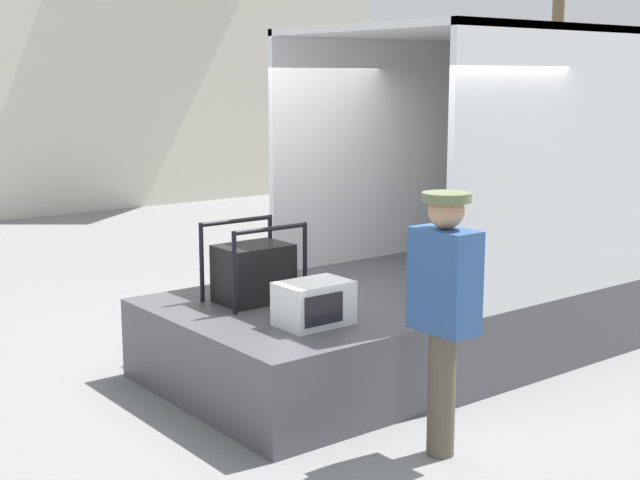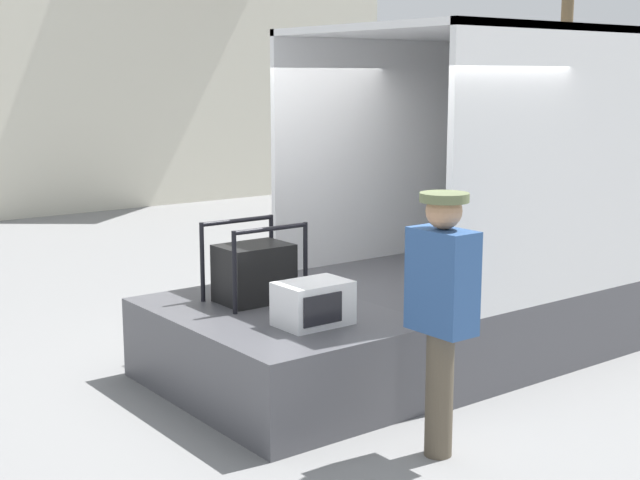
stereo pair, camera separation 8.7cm
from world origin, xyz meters
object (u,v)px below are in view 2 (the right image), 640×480
Objects in this scene: box_truck at (637,214)px; microwave at (313,303)px; portable_generator at (256,271)px; worker_person at (442,297)px.

box_truck is 4.78m from microwave.
portable_generator is at bearing 175.82° from box_truck.
microwave is at bearing -174.02° from box_truck.
worker_person is (0.11, -1.97, 0.17)m from portable_generator.
portable_generator is at bearing 93.18° from worker_person.
microwave is at bearing -94.03° from portable_generator.
worker_person is at bearing -86.82° from portable_generator.
microwave is 0.30× the size of worker_person.
portable_generator is 0.41× the size of worker_person.
microwave is 0.75× the size of portable_generator.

